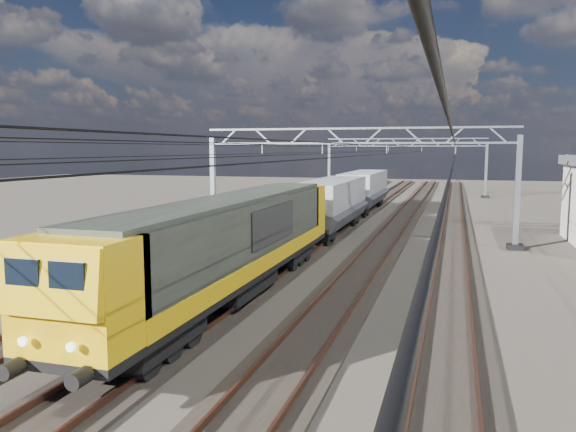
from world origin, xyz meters
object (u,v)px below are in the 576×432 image
(hopper_wagon_lead, at_px, (331,202))
(hopper_wagon_mid, at_px, (364,188))
(catenary_gantry_far, at_px, (405,164))
(locomotive, at_px, (232,241))
(catenary_gantry_mid, at_px, (354,180))

(hopper_wagon_lead, xyz_separation_m, hopper_wagon_mid, (0.00, 14.20, 0.00))
(catenary_gantry_far, distance_m, locomotive, 51.02)
(catenary_gantry_far, distance_m, hopper_wagon_lead, 33.36)
(hopper_wagon_lead, bearing_deg, hopper_wagon_mid, 90.00)
(catenary_gantry_far, xyz_separation_m, hopper_wagon_mid, (-2.00, -19.06, -1.67))
(catenary_gantry_mid, xyz_separation_m, hopper_wagon_mid, (-2.00, 16.94, -1.67))
(catenary_gantry_far, height_order, locomotive, catenary_gantry_far)
(hopper_wagon_lead, distance_m, hopper_wagon_mid, 14.20)
(catenary_gantry_far, relative_size, locomotive, 0.94)
(catenary_gantry_far, bearing_deg, catenary_gantry_mid, -90.00)
(hopper_wagon_lead, relative_size, hopper_wagon_mid, 1.00)
(catenary_gantry_mid, height_order, locomotive, catenary_gantry_mid)
(catenary_gantry_far, distance_m, hopper_wagon_mid, 19.24)
(catenary_gantry_mid, distance_m, locomotive, 15.17)
(catenary_gantry_mid, relative_size, hopper_wagon_mid, 1.53)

